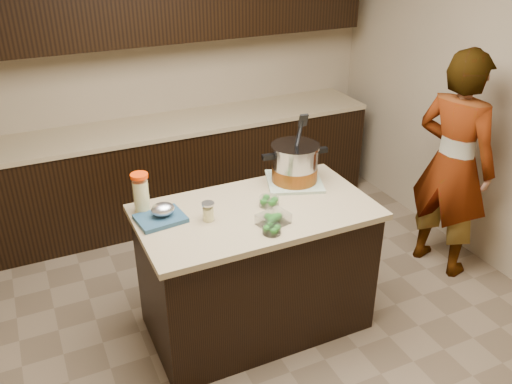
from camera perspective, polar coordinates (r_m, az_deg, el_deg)
ground_plane at (r=3.85m, az=0.00°, el=-13.58°), size 4.00×4.00×0.00m
room_shell at (r=3.02m, az=0.00°, el=11.79°), size 4.04×4.04×2.72m
back_cabinets at (r=4.81m, az=-8.87°, el=7.85°), size 3.60×0.63×2.33m
island at (r=3.57m, az=0.00°, el=-8.10°), size 1.46×0.81×0.90m
dish_towel at (r=3.66m, az=4.04°, el=1.13°), size 0.46×0.46×0.02m
stock_pot at (r=3.61m, az=4.10°, el=2.80°), size 0.45×0.36×0.46m
lemonade_pitcher at (r=3.31m, az=-11.99°, el=-0.33°), size 0.13×0.13×0.26m
mason_jar at (r=3.20m, az=-5.04°, el=-2.11°), size 0.08×0.08×0.12m
broccoli_tub_left at (r=3.36m, az=1.39°, el=-1.04°), size 0.16×0.16×0.06m
broccoli_tub_right at (r=3.08m, az=1.67°, el=-3.99°), size 0.14×0.14×0.05m
broccoli_tub_rect at (r=3.17m, az=1.83°, el=-2.91°), size 0.20×0.17×0.06m
blue_tray at (r=3.25m, az=-9.92°, el=-2.39°), size 0.30×0.25×0.10m
person at (r=4.25m, az=20.04°, el=2.69°), size 0.57×0.72×1.73m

